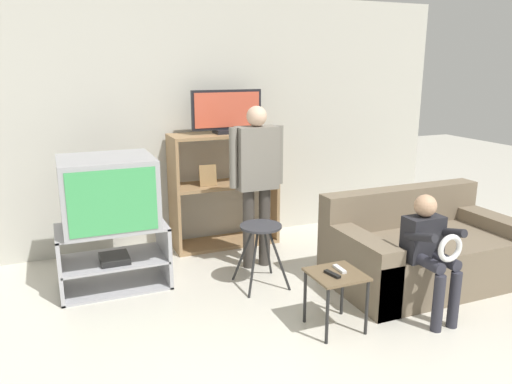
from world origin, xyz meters
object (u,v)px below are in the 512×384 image
Objects in this scene: television_main at (108,192)px; remote_control_white at (340,269)px; person_standing_adult at (257,172)px; person_seated_child at (430,246)px; television_flat at (227,113)px; remote_control_black at (332,274)px; snack_table at (336,282)px; media_shelf at (224,189)px; couch at (422,251)px; folding_stool at (261,235)px; tv_stand at (114,257)px.

remote_control_white is (1.46, -1.34, -0.40)m from television_main.
person_seated_child is (0.82, -1.42, -0.36)m from person_standing_adult.
television_flat is 0.48× the size of person_standing_adult.
television_main is 5.32× the size of remote_control_black.
snack_table is at bearing -141.00° from remote_control_white.
media_shelf reaches higher than television_main.
couch is (1.32, -1.58, -0.34)m from media_shelf.
remote_control_white is (0.21, -1.97, -0.17)m from media_shelf.
television_flat is at bearing 96.71° from remote_control_white.
folding_stool is at bearing 133.60° from person_seated_child.
television_flat reaches higher than remote_control_black.
tv_stand is 1.83m from television_flat.
tv_stand is 6.36× the size of remote_control_white.
television_flat is (1.29, 0.62, 0.56)m from television_main.
television_flat is 0.78× the size of person_seated_child.
television_main is 1.34m from person_standing_adult.
person_standing_adult reaches higher than person_seated_child.
person_standing_adult is 1.68m from person_seated_child.
couch reaches higher than remote_control_white.
remote_control_black reaches higher than snack_table.
remote_control_white is at bearing -84.50° from person_standing_adult.
snack_table is (0.12, -2.00, -1.05)m from television_flat.
television_main is 1.75× the size of snack_table.
couch is at bearing 20.47° from snack_table.
media_shelf is 0.80m from television_flat.
tv_stand is 1.95m from remote_control_black.
person_standing_adult reaches higher than tv_stand.
media_shelf is at bearing 164.37° from television_flat.
snack_table is (0.21, -0.90, -0.10)m from folding_stool.
media_shelf reaches higher than tv_stand.
tv_stand is 1.44m from media_shelf.
snack_table is at bearing 171.76° from person_seated_child.
television_main reaches higher than remote_control_black.
remote_control_black is at bearing -79.99° from folding_stool.
couch is at bearing -50.84° from television_flat.
remote_control_white is at bearing -85.08° from television_flat.
tv_stand is 1.63× the size of folding_stool.
snack_table is at bearing -44.24° from tv_stand.
tv_stand is 1.48m from person_standing_adult.
remote_control_black is (-0.05, -0.02, 0.08)m from snack_table.
folding_stool reaches higher than snack_table.
remote_control_black is 1.30m from couch.
tv_stand reaches higher than snack_table.
tv_stand is at bearing 177.86° from person_standing_adult.
television_main reaches higher than folding_stool.
folding_stool is (-0.05, -1.11, -0.15)m from media_shelf.
tv_stand reaches higher than remote_control_black.
remote_control_white is at bearing -83.94° from media_shelf.
television_main is at bearing 159.73° from couch.
television_main is (-0.01, 0.01, 0.58)m from tv_stand.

